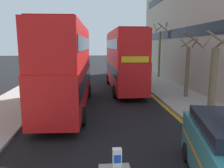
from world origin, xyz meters
The scene contains 12 objects.
sidewalk_right centered at (6.50, 16.00, 0.07)m, with size 4.00×80.00×0.14m, color #9E9991.
sidewalk_left centered at (-6.50, 16.00, 0.07)m, with size 4.00×80.00×0.14m, color #9E9991.
kerb_line_outer centered at (4.40, 14.00, 0.00)m, with size 0.10×56.00×0.01m, color yellow.
kerb_line_inner centered at (4.24, 14.00, 0.00)m, with size 0.10×56.00×0.01m, color yellow.
keep_left_bollard centered at (0.00, 3.05, 0.61)m, with size 0.36×0.28×1.11m.
double_decker_bus_away centered at (-2.45, 11.73, 3.03)m, with size 3.02×10.87×5.64m.
double_decker_bus_oncoming centered at (2.20, 17.90, 3.03)m, with size 2.92×10.84×5.64m.
pedestrian_far centered at (5.46, 27.32, 0.99)m, with size 0.34×0.22×1.62m.
street_tree_near centered at (7.85, 25.11, 3.63)m, with size 1.76×1.60×6.97m.
street_tree_mid centered at (6.88, 14.01, 2.55)m, with size 1.63×1.56×5.16m.
street_tree_far centered at (5.95, 8.47, 2.36)m, with size 1.70×1.70×4.99m.
townhouse_terrace_right centered at (13.50, 21.84, 7.34)m, with size 10.08×28.00×14.68m.
Camera 1 is at (-0.67, -3.18, 4.32)m, focal length 35.48 mm.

